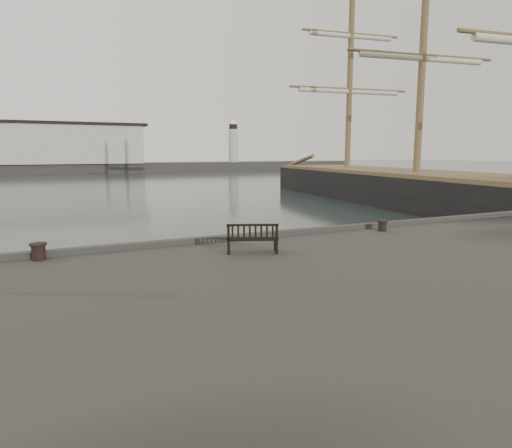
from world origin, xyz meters
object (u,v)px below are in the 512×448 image
Objects in this scene: bench at (252,244)px; tall_ship_main at (415,196)px; bollard_left at (39,252)px; bollard_right at (382,226)px.

bench is 28.92m from tall_ship_main.
bollard_left is 0.01× the size of tall_ship_main.
bollard_right is at bearing 34.65° from bench.
tall_ship_main reaches higher than bollard_left.
bollard_right is 23.60m from tall_ship_main.
bollard_left reaches higher than bollard_right.
bench is 0.04× the size of tall_ship_main.
tall_ship_main is (23.23, 17.19, -1.03)m from bench.
bollard_left is at bearing -174.20° from bench.
bollard_left is at bearing 177.94° from bollard_right.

